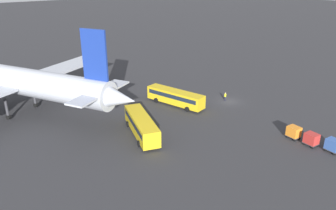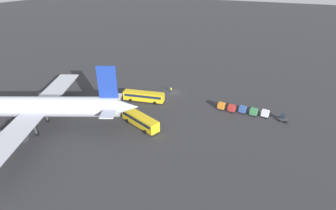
# 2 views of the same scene
# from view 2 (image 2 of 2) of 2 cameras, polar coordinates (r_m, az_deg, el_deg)

# --- Properties ---
(ground_plane) EXTENTS (600.00, 600.00, 0.00)m
(ground_plane) POSITION_cam_2_polar(r_m,az_deg,el_deg) (88.26, 1.22, 2.73)
(ground_plane) COLOR #2D2D30
(airplane) EXTENTS (51.44, 45.17, 17.20)m
(airplane) POSITION_cam_2_polar(r_m,az_deg,el_deg) (73.53, -27.74, -0.39)
(airplane) COLOR #B2B7C1
(airplane) RESTS_ON ground
(shuttle_bus_near) EXTENTS (13.04, 5.10, 3.05)m
(shuttle_bus_near) POSITION_cam_2_polar(r_m,az_deg,el_deg) (81.93, -5.30, 1.99)
(shuttle_bus_near) COLOR gold
(shuttle_bus_near) RESTS_ON ground
(shuttle_bus_far) EXTENTS (12.42, 7.02, 3.19)m
(shuttle_bus_far) POSITION_cam_2_polar(r_m,az_deg,el_deg) (69.05, -6.10, -3.17)
(shuttle_bus_far) COLOR gold
(shuttle_bus_far) RESTS_ON ground
(baggage_tug) EXTENTS (2.52, 1.85, 2.10)m
(baggage_tug) POSITION_cam_2_polar(r_m,az_deg,el_deg) (77.85, 23.76, -2.61)
(baggage_tug) COLOR #333338
(baggage_tug) RESTS_ON ground
(worker_person) EXTENTS (0.38, 0.38, 1.74)m
(worker_person) POSITION_cam_2_polar(r_m,az_deg,el_deg) (88.09, 0.66, 3.31)
(worker_person) COLOR #1E1E2D
(worker_person) RESTS_ON ground
(cargo_cart_white) EXTENTS (2.19, 1.92, 2.06)m
(cargo_cart_white) POSITION_cam_2_polar(r_m,az_deg,el_deg) (77.91, 20.39, -1.71)
(cargo_cart_white) COLOR #38383D
(cargo_cart_white) RESTS_ON ground
(cargo_cart_green) EXTENTS (2.19, 1.92, 2.06)m
(cargo_cart_green) POSITION_cam_2_polar(r_m,az_deg,el_deg) (77.73, 18.15, -1.39)
(cargo_cart_green) COLOR #38383D
(cargo_cart_green) RESTS_ON ground
(cargo_cart_blue) EXTENTS (2.19, 1.92, 2.06)m
(cargo_cart_blue) POSITION_cam_2_polar(r_m,az_deg,el_deg) (78.14, 15.97, -0.90)
(cargo_cart_blue) COLOR #38383D
(cargo_cart_blue) RESTS_ON ground
(cargo_cart_red) EXTENTS (2.19, 1.92, 2.06)m
(cargo_cart_red) POSITION_cam_2_polar(r_m,az_deg,el_deg) (77.98, 13.69, -0.65)
(cargo_cart_red) COLOR #38383D
(cargo_cart_red) RESTS_ON ground
(cargo_cart_orange) EXTENTS (2.19, 1.92, 2.06)m
(cargo_cart_orange) POSITION_cam_2_polar(r_m,az_deg,el_deg) (78.61, 11.55, -0.17)
(cargo_cart_orange) COLOR #38383D
(cargo_cart_orange) RESTS_ON ground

